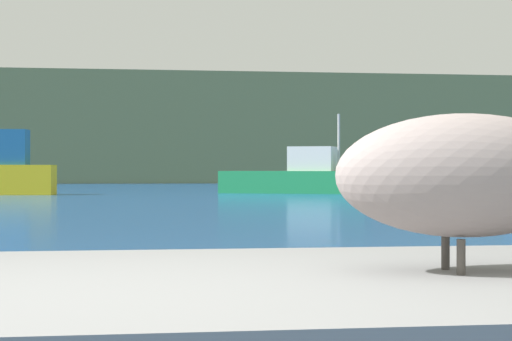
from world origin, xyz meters
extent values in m
cube|color=#6B7A51|center=(0.00, 75.92, 4.54)|extent=(140.00, 12.69, 9.09)
ellipsoid|color=gray|center=(1.34, 0.45, 1.12)|extent=(0.93, 0.48, 0.43)
cylinder|color=#4C4742|center=(1.29, 0.53, 0.84)|extent=(0.03, 0.03, 0.12)
cylinder|color=#4C4742|center=(1.29, 0.37, 0.84)|extent=(0.03, 0.03, 0.12)
cube|color=#1E8C4C|center=(8.01, 39.40, 0.53)|extent=(7.28, 4.88, 1.06)
cube|color=silver|center=(8.79, 39.05, 1.63)|extent=(2.59, 2.38, 1.15)
cylinder|color=#B2B2B2|center=(9.93, 38.54, 2.39)|extent=(0.12, 0.12, 2.67)
cylinder|color=#3F382D|center=(11.08, 38.02, 1.41)|extent=(0.10, 0.10, 0.70)
cube|color=yellow|center=(-5.47, 38.67, 0.67)|extent=(4.84, 1.87, 1.33)
cube|color=#1E6099|center=(-4.90, 38.60, 2.12)|extent=(1.36, 1.16, 1.58)
camera|label=1|loc=(0.17, -2.54, 1.14)|focal=63.08mm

